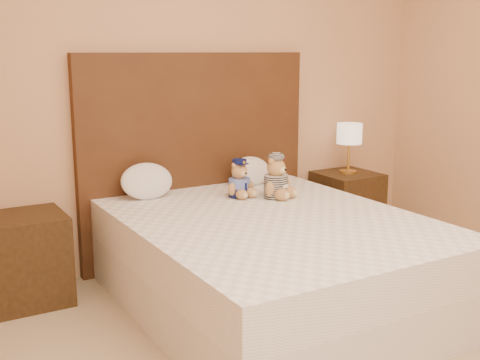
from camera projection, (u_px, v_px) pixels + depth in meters
name	position (u px, v px, depth m)	size (l,w,h in m)	color
bed	(272.00, 262.00, 3.59)	(1.60, 2.00, 0.55)	white
headboard	(196.00, 158.00, 4.34)	(1.75, 0.08, 1.50)	#482A15
nightstand_left	(28.00, 259.00, 3.65)	(0.45, 0.45, 0.55)	#3D2813
nightstand_right	(347.00, 206.00, 4.89)	(0.45, 0.45, 0.55)	#3D2813
lamp	(349.00, 136.00, 4.76)	(0.20, 0.20, 0.40)	gold
teddy_police	(239.00, 178.00, 4.02)	(0.22, 0.21, 0.25)	#AF7444
teddy_prisoner	(276.00, 177.00, 4.00)	(0.25, 0.24, 0.28)	#AF7444
pillow_left	(147.00, 179.00, 3.98)	(0.36, 0.23, 0.25)	white
pillow_right	(251.00, 170.00, 4.39)	(0.32, 0.20, 0.22)	white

